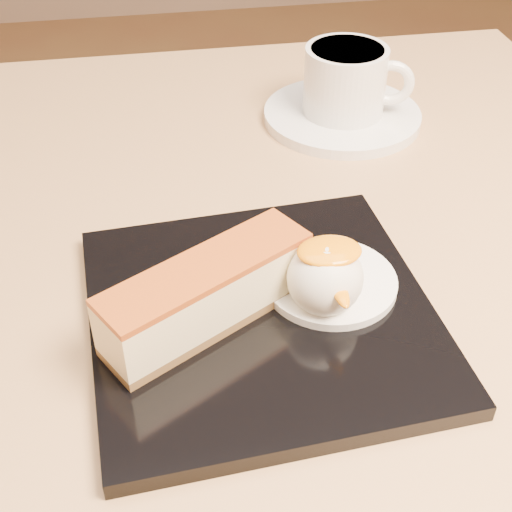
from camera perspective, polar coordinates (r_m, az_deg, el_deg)
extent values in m
cube|color=olive|center=(0.52, -3.53, -3.22)|extent=(0.80, 0.80, 0.04)
cube|color=black|center=(0.47, 0.42, -4.74)|extent=(0.23, 0.23, 0.01)
cube|color=brown|center=(0.46, -3.82, -4.84)|extent=(0.14, 0.10, 0.01)
cube|color=#FFE9A6|center=(0.44, -3.93, -2.90)|extent=(0.14, 0.10, 0.03)
cube|color=#8D350F|center=(0.43, -4.04, -0.96)|extent=(0.14, 0.10, 0.00)
cylinder|color=white|center=(0.48, 5.96, -2.04)|extent=(0.09, 0.09, 0.01)
sphere|color=white|center=(0.45, 5.54, -1.76)|extent=(0.05, 0.05, 0.05)
ellipsoid|color=orange|center=(0.44, 5.89, 0.39)|extent=(0.04, 0.03, 0.01)
ellipsoid|color=#32822A|center=(0.49, 2.01, -0.58)|extent=(0.02, 0.01, 0.00)
ellipsoid|color=#32822A|center=(0.50, 2.91, -0.07)|extent=(0.02, 0.01, 0.00)
ellipsoid|color=#32822A|center=(0.49, 1.02, -0.14)|extent=(0.01, 0.02, 0.00)
cylinder|color=white|center=(0.70, 6.90, 11.09)|extent=(0.15, 0.15, 0.01)
cylinder|color=white|center=(0.69, 7.13, 13.75)|extent=(0.08, 0.08, 0.06)
cylinder|color=black|center=(0.67, 7.33, 15.99)|extent=(0.07, 0.07, 0.00)
torus|color=white|center=(0.69, 10.72, 13.43)|extent=(0.04, 0.02, 0.04)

